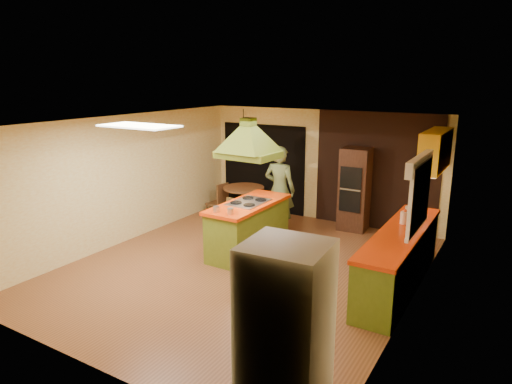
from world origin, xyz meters
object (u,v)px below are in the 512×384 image
Objects in this scene: man at (280,190)px; wall_oven at (355,189)px; canister_large at (409,213)px; dining_table at (244,196)px; refrigerator at (285,336)px; kitchen_island at (249,227)px.

man is 1.62m from wall_oven.
wall_oven reaches higher than canister_large.
dining_table is 4.20m from canister_large.
wall_oven is (-1.33, 5.81, -0.01)m from refrigerator.
dining_table is at bearing -172.77° from wall_oven.
refrigerator is 4.17m from canister_large.
canister_large is at bearing 13.84° from kitchen_island.
dining_table is at bearing 121.83° from refrigerator.
kitchen_island is 4.38m from refrigerator.
canister_large reaches higher than dining_table.
canister_large is at bearing 84.05° from refrigerator.
man is 8.90× the size of canister_large.
kitchen_island is 1.38m from man.
dining_table is 4.61× the size of canister_large.
refrigerator is 8.72× the size of canister_large.
canister_large is (2.73, 0.64, 0.54)m from kitchen_island.
canister_large is (1.49, -1.65, 0.14)m from wall_oven.
canister_large is at bearing -16.60° from dining_table.
man is 1.39m from dining_table.
canister_large reaches higher than kitchen_island.
refrigerator is at bearing -80.18° from wall_oven.
refrigerator is (2.57, -3.52, 0.41)m from kitchen_island.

